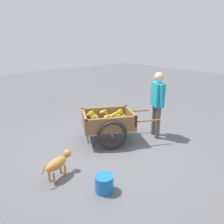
% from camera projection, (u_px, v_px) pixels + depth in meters
% --- Properties ---
extents(ground_plane, '(24.00, 24.00, 0.00)m').
position_uv_depth(ground_plane, '(115.00, 146.00, 4.73)').
color(ground_plane, '#56565B').
extents(fruit_cart, '(1.81, 1.45, 0.73)m').
position_uv_depth(fruit_cart, '(108.00, 123.00, 4.84)').
color(fruit_cart, brown).
rests_on(fruit_cart, ground).
extents(vendor_person, '(0.34, 0.51, 1.53)m').
position_uv_depth(vendor_person, '(157.00, 100.00, 4.92)').
color(vendor_person, '#4C4742').
rests_on(vendor_person, ground).
extents(dog, '(0.64, 0.32, 0.40)m').
position_uv_depth(dog, '(58.00, 163.00, 3.60)').
color(dog, '#AD7A38').
rests_on(dog, ground).
extents(plastic_bucket, '(0.28, 0.28, 0.27)m').
position_uv_depth(plastic_bucket, '(104.00, 184.00, 3.30)').
color(plastic_bucket, '#1966B2').
rests_on(plastic_bucket, ground).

